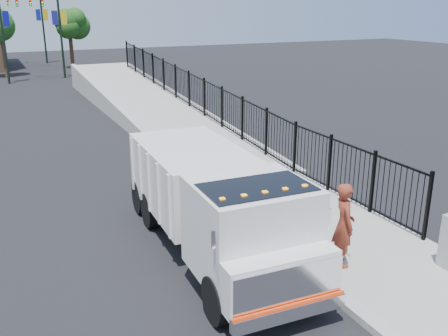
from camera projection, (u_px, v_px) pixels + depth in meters
name	position (u px, v px, depth m)	size (l,w,h in m)	color
ground	(263.00, 239.00, 13.01)	(120.00, 120.00, 0.00)	black
sidewalk	(373.00, 255.00, 12.07)	(3.55, 12.00, 0.12)	#9E998E
curb	(307.00, 272.00, 11.27)	(0.30, 12.00, 0.16)	#ADAAA3
ramp	(152.00, 115.00, 27.59)	(3.95, 24.00, 1.70)	#9E998E
iron_fence	(204.00, 110.00, 24.46)	(0.10, 28.00, 1.80)	black
truck	(216.00, 201.00, 11.79)	(2.66, 7.43, 2.52)	black
worker	(344.00, 225.00, 11.25)	(0.72, 0.47, 1.97)	maroon
debris	(286.00, 203.00, 14.91)	(0.44, 0.44, 0.11)	silver
light_pole_0	(6.00, 25.00, 37.21)	(3.77, 0.22, 8.00)	black
light_pole_1	(56.00, 23.00, 40.04)	(3.77, 0.22, 8.00)	black
light_pole_2	(1.00, 21.00, 45.55)	(3.77, 0.22, 8.00)	black
light_pole_3	(39.00, 19.00, 50.22)	(3.78, 0.22, 8.00)	black
tree_0	(1.00, 29.00, 40.44)	(2.54, 2.54, 5.27)	#382314
tree_1	(69.00, 26.00, 46.65)	(2.25, 2.25, 5.13)	#382314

